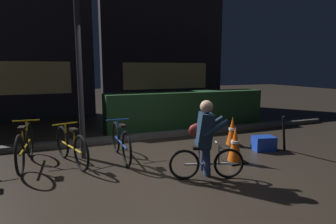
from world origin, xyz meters
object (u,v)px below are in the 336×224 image
street_post (80,81)px  traffic_cone_near (235,145)px  parked_bike_left_mid (25,146)px  cyclist (205,140)px  parked_bike_center_right (121,142)px  traffic_cone_far (232,132)px  parked_bike_center_left (71,146)px  blue_crate (264,143)px  closed_umbrella (284,134)px

street_post → traffic_cone_near: 3.11m
parked_bike_left_mid → cyclist: size_ratio=1.36×
parked_bike_left_mid → parked_bike_center_right: parked_bike_left_mid is taller
street_post → traffic_cone_far: street_post is taller
street_post → traffic_cone_near: size_ratio=4.40×
parked_bike_center_left → parked_bike_center_right: bearing=-109.2°
blue_crate → closed_umbrella: closed_umbrella is taller
street_post → parked_bike_left_mid: (-0.99, -0.06, -1.13)m
parked_bike_center_right → blue_crate: parked_bike_center_right is taller
closed_umbrella → parked_bike_center_left: bearing=-47.8°
parked_bike_center_right → cyclist: cyclist is taller
cyclist → parked_bike_center_left: bearing=159.3°
parked_bike_center_right → traffic_cone_far: 2.51m
traffic_cone_near → traffic_cone_far: bearing=57.9°
parked_bike_left_mid → blue_crate: bearing=-96.3°
cyclist → street_post: bearing=150.8°
street_post → parked_bike_center_right: (0.67, -0.31, -1.15)m
parked_bike_center_left → traffic_cone_near: (2.81, -1.02, -0.00)m
parked_bike_center_right → closed_umbrella: bearing=-104.5°
traffic_cone_near → traffic_cone_far: size_ratio=1.01×
parked_bike_left_mid → traffic_cone_near: 3.78m
traffic_cone_far → cyclist: 2.10m
parked_bike_left_mid → traffic_cone_near: (3.57, -1.24, -0.03)m
parked_bike_left_mid → parked_bike_center_left: size_ratio=1.13×
parked_bike_left_mid → cyclist: bearing=-118.7°
street_post → parked_bike_center_left: bearing=-129.6°
traffic_cone_near → parked_bike_center_left: bearing=160.0°
street_post → parked_bike_left_mid: bearing=-176.3°
closed_umbrella → parked_bike_center_right: bearing=-50.4°
traffic_cone_far → parked_bike_center_left: bearing=178.9°
parked_bike_center_right → closed_umbrella: closed_umbrella is taller
street_post → cyclist: 2.59m
cyclist → closed_umbrella: (2.20, 0.63, -0.23)m
parked_bike_center_left → cyclist: 2.44m
parked_bike_center_left → blue_crate: parked_bike_center_left is taller
parked_bike_center_left → cyclist: bearing=-145.2°
traffic_cone_far → blue_crate: bearing=-53.7°
street_post → traffic_cone_near: bearing=-26.8°
parked_bike_left_mid → closed_umbrella: size_ratio=1.99×
parked_bike_center_left → cyclist: cyclist is taller
parked_bike_left_mid → cyclist: 3.18m
parked_bike_center_right → street_post: bearing=65.1°
traffic_cone_near → closed_umbrella: closed_umbrella is taller
traffic_cone_far → closed_umbrella: closed_umbrella is taller
traffic_cone_far → cyclist: bearing=-136.4°
cyclist → traffic_cone_near: bearing=45.4°
traffic_cone_far → closed_umbrella: bearing=-49.3°
parked_bike_left_mid → traffic_cone_far: bearing=-89.7°
parked_bike_center_left → blue_crate: size_ratio=3.40×
street_post → cyclist: size_ratio=2.38×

